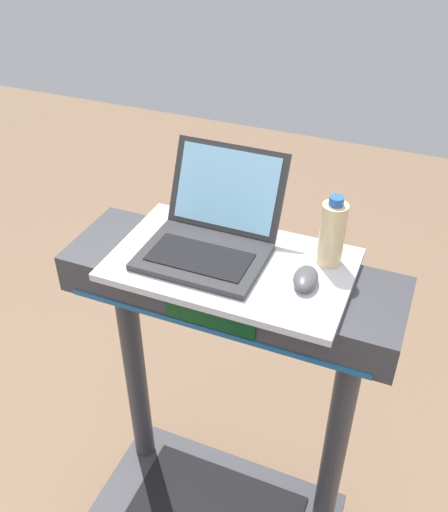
# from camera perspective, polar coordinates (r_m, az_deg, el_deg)

# --- Properties ---
(desk_board) EXTENTS (0.62, 0.37, 0.02)m
(desk_board) POSITION_cam_1_polar(r_m,az_deg,el_deg) (1.47, 0.75, -0.84)
(desk_board) COLOR silver
(desk_board) RESTS_ON treadmill_base
(laptop) EXTENTS (0.31, 0.33, 0.23)m
(laptop) POSITION_cam_1_polar(r_m,az_deg,el_deg) (1.48, -1.33, 2.28)
(laptop) COLOR #2D2D30
(laptop) RESTS_ON desk_board
(computer_mouse) EXTENTS (0.07, 0.11, 0.03)m
(computer_mouse) POSITION_cam_1_polar(r_m,az_deg,el_deg) (1.39, 8.18, -2.24)
(computer_mouse) COLOR #4C4C51
(computer_mouse) RESTS_ON desk_board
(water_bottle) EXTENTS (0.07, 0.07, 0.19)m
(water_bottle) POSITION_cam_1_polar(r_m,az_deg,el_deg) (1.43, 10.77, 2.27)
(water_bottle) COLOR beige
(water_bottle) RESTS_ON desk_board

